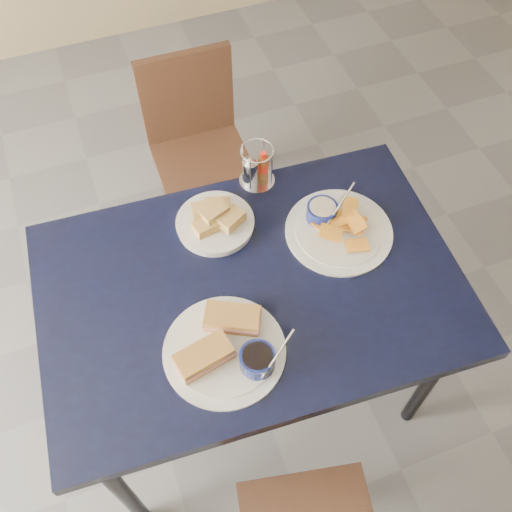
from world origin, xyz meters
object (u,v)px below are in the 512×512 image
object	(u,v)px
condiment_caddy	(255,169)
bread_basket	(215,220)
dining_table	(251,298)
plantain_plate	(335,225)
sandwich_plate	(228,346)
chair_far	(196,137)

from	to	relation	value
condiment_caddy	bread_basket	bearing A→B (deg)	-144.13
dining_table	plantain_plate	distance (m)	0.32
sandwich_plate	bread_basket	distance (m)	0.40
dining_table	plantain_plate	xyz separation A→B (m)	(0.29, 0.10, 0.09)
dining_table	chair_far	xyz separation A→B (m)	(0.09, 0.90, -0.23)
sandwich_plate	plantain_plate	xyz separation A→B (m)	(0.41, 0.26, -0.01)
chair_far	plantain_plate	world-z (taller)	plantain_plate
dining_table	sandwich_plate	world-z (taller)	sandwich_plate
dining_table	bread_basket	bearing A→B (deg)	96.85
sandwich_plate	condiment_caddy	size ratio (longest dim) A/B	2.36
plantain_plate	sandwich_plate	bearing A→B (deg)	-148.24
chair_far	bread_basket	world-z (taller)	bread_basket
plantain_plate	condiment_caddy	size ratio (longest dim) A/B	2.29
sandwich_plate	bread_basket	size ratio (longest dim) A/B	1.44
dining_table	sandwich_plate	size ratio (longest dim) A/B	3.71
chair_far	plantain_plate	bearing A→B (deg)	-75.93
plantain_plate	dining_table	bearing A→B (deg)	-162.02
dining_table	plantain_plate	size ratio (longest dim) A/B	3.82
bread_basket	condiment_caddy	xyz separation A→B (m)	(0.17, 0.12, 0.03)
bread_basket	condiment_caddy	world-z (taller)	condiment_caddy
chair_far	sandwich_plate	world-z (taller)	sandwich_plate
sandwich_plate	plantain_plate	bearing A→B (deg)	31.76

